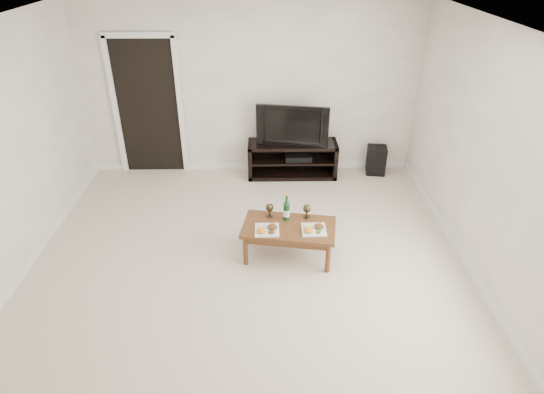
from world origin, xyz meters
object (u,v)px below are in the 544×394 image
(television, at_px, (293,124))
(subwoofer, at_px, (376,160))
(media_console, at_px, (292,159))
(coffee_table, at_px, (289,241))

(television, height_order, subwoofer, television)
(media_console, height_order, television, television)
(media_console, xyz_separation_m, coffee_table, (-0.16, -2.09, -0.07))
(television, height_order, coffee_table, television)
(media_console, relative_size, subwoofer, 3.13)
(television, distance_m, coffee_table, 2.19)
(coffee_table, bearing_deg, media_console, 85.70)
(subwoofer, bearing_deg, television, -168.59)
(television, bearing_deg, subwoofer, 12.67)
(media_console, bearing_deg, coffee_table, -94.30)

